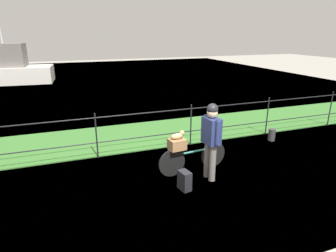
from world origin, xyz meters
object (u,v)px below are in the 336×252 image
Objects in this scene: moored_boat_near at (7,69)px; cyclist_person at (211,135)px; terrier_dog at (178,136)px; mooring_bollard at (272,135)px; wooden_crate at (177,144)px; backpack_on_paving at (185,181)px; bicycle_main at (192,158)px.

cyclist_person is at bearing -68.50° from moored_boat_near.
terrier_dog reaches higher than mooring_bollard.
cyclist_person is (0.61, -0.40, 0.26)m from wooden_crate.
backpack_on_paving is (-0.08, -0.64, -0.54)m from wooden_crate.
terrier_dog reaches higher than bicycle_main.
backpack_on_paving is at bearing -71.06° from moored_boat_near.
terrier_dog is at bearing -174.73° from bicycle_main.
backpack_on_paving reaches higher than mooring_bollard.
backpack_on_paving is at bearing -99.65° from terrier_dog.
cyclist_person is at bearing -34.36° from terrier_dog.
wooden_crate is (-0.39, -0.04, 0.41)m from bicycle_main.
mooring_bollard is (2.81, 1.42, -0.83)m from cyclist_person.
moored_boat_near is (-6.02, 15.27, -0.14)m from cyclist_person.
wooden_crate is 15.82m from moored_boat_near.
bicycle_main is 3.18m from mooring_bollard.
terrier_dog is (0.02, 0.00, 0.19)m from wooden_crate.
terrier_dog is 0.19× the size of cyclist_person.
mooring_bollard is at bearing 26.87° from cyclist_person.
terrier_dog is 0.06× the size of moored_boat_near.
mooring_bollard is at bearing 103.75° from backpack_on_paving.
bicycle_main is 0.57m from wooden_crate.
wooden_crate is 0.21× the size of cyclist_person.
moored_boat_near reaches higher than mooring_bollard.
bicycle_main is 0.71m from terrier_dog.
backpack_on_paving is (-0.11, -0.64, -0.73)m from terrier_dog.
bicycle_main is 4.89× the size of wooden_crate.
mooring_bollard is at bearing 16.82° from terrier_dog.
wooden_crate is at bearing -163.26° from mooring_bollard.
wooden_crate is at bearing -174.73° from terrier_dog.
wooden_crate is 0.77m from cyclist_person.
cyclist_person is 16.41m from moored_boat_near.
cyclist_person reaches higher than backpack_on_paving.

